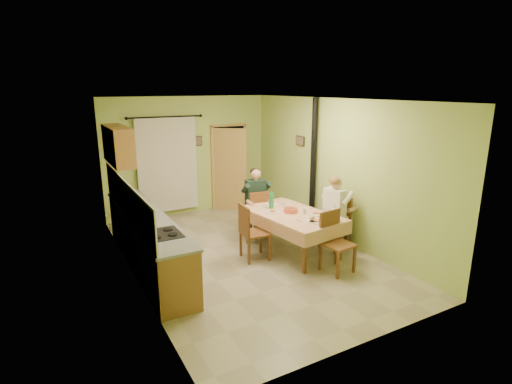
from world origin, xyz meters
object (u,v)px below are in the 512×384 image
chair_left (254,243)px  stove_flue (312,183)px  chair_near (337,255)px  dining_table (292,232)px  man_right (336,204)px  chair_far (256,222)px  man_far (256,195)px  chair_right (335,234)px

chair_left → stove_flue: 2.14m
chair_near → stove_flue: bearing=-122.1°
stove_flue → dining_table: bearing=-141.7°
chair_left → man_right: (1.57, -0.32, 0.59)m
chair_far → man_far: size_ratio=0.70×
man_far → man_right: 1.65m
man_right → stove_flue: (0.28, 1.11, 0.15)m
dining_table → chair_left: size_ratio=1.98×
chair_right → man_right: size_ratio=0.72×
chair_far → stove_flue: size_ratio=0.35×
dining_table → chair_left: 0.78m
chair_near → stove_flue: 2.22m
chair_near → man_far: man_far is taller
chair_near → chair_left: bearing=-56.1°
chair_far → chair_right: bearing=-45.3°
chair_far → man_right: bearing=-45.7°
dining_table → chair_far: chair_far is taller
chair_far → man_right: man_right is taller
dining_table → stove_flue: (1.08, 0.86, 0.65)m
dining_table → man_far: man_far is taller
chair_far → chair_near: (0.37, -2.11, 0.00)m
chair_far → dining_table: bearing=-72.9°
chair_left → chair_right: bearing=83.9°
man_far → man_right: same height
chair_near → man_far: (-0.37, 2.12, 0.59)m
chair_far → chair_left: 1.16m
chair_near → chair_right: bearing=-134.9°
chair_near → man_right: (0.60, 0.79, 0.59)m
dining_table → man_right: bearing=-25.5°
chair_near → chair_left: 1.47m
chair_far → man_far: bearing=90.0°
chair_left → man_far: bearing=154.5°
chair_right → stove_flue: size_ratio=0.36×
dining_table → chair_far: bearing=91.6°
dining_table → chair_left: (-0.77, 0.06, -0.09)m
chair_far → stove_flue: 1.47m
dining_table → chair_near: bearing=-87.0°
dining_table → chair_far: size_ratio=2.07×
dining_table → chair_right: size_ratio=2.01×
dining_table → stove_flue: stove_flue is taller
dining_table → chair_right: bearing=-25.0°
chair_right → chair_left: bearing=67.6°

